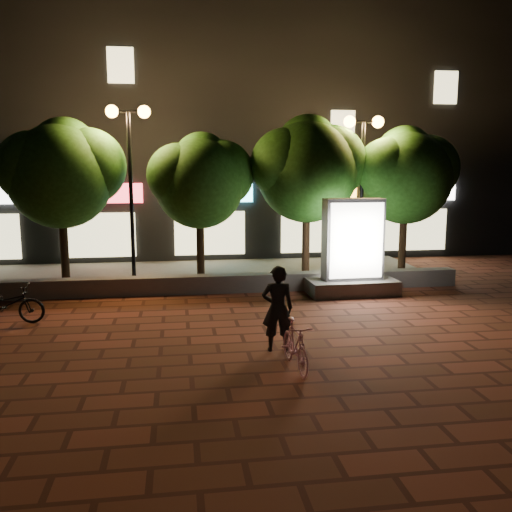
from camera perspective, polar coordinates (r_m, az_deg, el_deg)
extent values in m
plane|color=brown|center=(11.53, -7.12, -8.44)|extent=(80.00, 80.00, 0.00)
cube|color=slate|center=(15.34, -7.47, -3.01)|extent=(16.00, 0.45, 0.50)
cube|color=slate|center=(17.83, -7.58, -1.97)|extent=(16.00, 5.00, 0.08)
cube|color=black|center=(24.04, -8.07, 12.79)|extent=(28.00, 8.00, 10.00)
cube|color=#D2323D|center=(20.15, -16.46, 6.36)|extent=(3.20, 0.12, 0.70)
cube|color=beige|center=(20.27, -16.26, 2.13)|extent=(2.60, 0.10, 1.60)
cube|color=#4BBCCF|center=(19.98, -4.95, 6.69)|extent=(3.20, 0.12, 0.70)
cube|color=beige|center=(20.11, -4.89, 2.41)|extent=(2.60, 0.10, 1.60)
cube|color=yellow|center=(20.61, 6.30, 6.74)|extent=(3.20, 0.12, 0.70)
cube|color=beige|center=(20.73, 6.22, 2.60)|extent=(2.60, 0.10, 1.60)
cube|color=white|center=(21.96, 16.52, 6.57)|extent=(3.20, 0.12, 0.70)
cube|color=beige|center=(22.07, 16.34, 2.68)|extent=(2.60, 0.10, 1.60)
cube|color=beige|center=(20.32, -14.11, 18.95)|extent=(0.90, 0.10, 1.20)
cube|color=beige|center=(20.92, 9.14, 13.30)|extent=(0.90, 0.10, 1.20)
cube|color=beige|center=(22.58, 19.40, 16.43)|extent=(0.90, 0.10, 1.20)
cylinder|color=black|center=(16.87, -19.59, 1.10)|extent=(0.24, 0.24, 2.34)
sphere|color=#255E1B|center=(16.73, -19.96, 7.88)|extent=(3.00, 3.00, 3.00)
sphere|color=#255E1B|center=(16.79, -17.35, 9.04)|extent=(2.25, 2.25, 2.25)
sphere|color=#255E1B|center=(16.73, -22.40, 8.59)|extent=(2.10, 2.10, 2.10)
sphere|color=#255E1B|center=(17.05, -19.53, 10.44)|extent=(1.95, 1.95, 1.95)
cylinder|color=black|center=(16.57, -5.89, 1.21)|extent=(0.24, 0.24, 2.21)
sphere|color=#255E1B|center=(16.41, -5.99, 7.60)|extent=(2.70, 2.70, 2.70)
sphere|color=#255E1B|center=(16.64, -3.69, 8.69)|extent=(2.03, 2.03, 2.02)
sphere|color=#255E1B|center=(16.24, -8.15, 8.42)|extent=(1.89, 1.89, 1.89)
sphere|color=#255E1B|center=(16.76, -5.74, 9.95)|extent=(1.76, 1.76, 1.76)
cylinder|color=black|center=(17.01, 5.29, 1.81)|extent=(0.24, 0.24, 2.43)
sphere|color=#255E1B|center=(16.86, 5.40, 8.79)|extent=(3.10, 3.10, 3.10)
sphere|color=#255E1B|center=(17.26, 7.79, 9.76)|extent=(2.33, 2.33, 2.33)
sphere|color=#255E1B|center=(16.57, 3.15, 9.68)|extent=(2.17, 2.17, 2.17)
sphere|color=#255E1B|center=(17.24, 5.49, 11.38)|extent=(2.01, 2.02, 2.02)
cylinder|color=black|center=(18.03, 15.23, 1.73)|extent=(0.24, 0.24, 2.29)
sphere|color=#255E1B|center=(17.89, 15.49, 7.92)|extent=(2.90, 2.90, 2.90)
sphere|color=#255E1B|center=(18.37, 17.38, 8.80)|extent=(2.18, 2.17, 2.17)
sphere|color=#255E1B|center=(17.50, 13.75, 8.79)|extent=(2.03, 2.03, 2.03)
sphere|color=#255E1B|center=(18.25, 15.44, 10.22)|extent=(1.89, 1.88, 1.88)
cylinder|color=black|center=(16.27, -13.03, 5.82)|extent=(0.12, 0.12, 5.00)
cylinder|color=black|center=(16.32, -13.36, 14.61)|extent=(0.90, 0.08, 0.08)
sphere|color=#FFAF3F|center=(16.36, -14.98, 14.54)|extent=(0.36, 0.36, 0.36)
sphere|color=#FFAF3F|center=(16.29, -11.73, 14.68)|extent=(0.36, 0.36, 0.36)
cylinder|color=black|center=(17.18, 11.05, 5.73)|extent=(0.12, 0.12, 4.80)
cylinder|color=black|center=(17.21, 11.31, 13.73)|extent=(0.90, 0.08, 0.08)
sphere|color=#FFAF3F|center=(17.07, 9.84, 13.81)|extent=(0.36, 0.36, 0.36)
sphere|color=#FFAF3F|center=(17.36, 12.75, 13.64)|extent=(0.36, 0.36, 0.36)
cube|color=slate|center=(15.41, 10.04, -3.19)|extent=(2.51, 1.31, 0.41)
cube|color=#4C4C51|center=(15.18, 10.18, 1.74)|extent=(1.66, 0.62, 2.26)
cube|color=white|center=(14.90, 10.58, 1.59)|extent=(1.49, 0.09, 2.06)
cube|color=white|center=(15.46, 9.80, 1.89)|extent=(1.49, 0.09, 2.06)
imported|color=pink|center=(9.58, 4.16, -9.38)|extent=(0.52, 1.48, 0.87)
imported|color=black|center=(10.39, 2.29, -5.56)|extent=(0.64, 0.45, 1.67)
imported|color=black|center=(13.50, -24.91, -4.65)|extent=(1.74, 0.70, 0.90)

